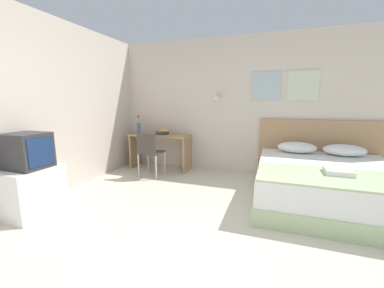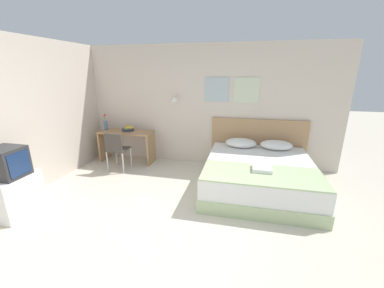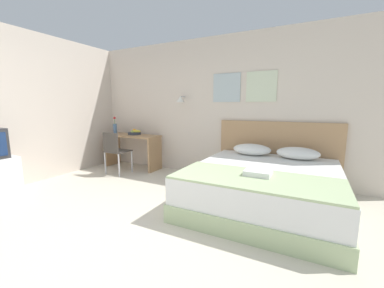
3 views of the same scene
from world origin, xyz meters
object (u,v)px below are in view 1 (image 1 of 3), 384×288
at_px(desk, 160,145).
at_px(desk_chair, 149,151).
at_px(pillow_right, 344,150).
at_px(headboard, 317,150).
at_px(folded_towel_near_foot, 339,171).
at_px(fruit_bowl, 162,132).
at_px(flower_vase, 139,127).
at_px(throw_blanket, 340,178).
at_px(pillow_left, 297,147).
at_px(tv_stand, 32,191).
at_px(television, 27,151).
at_px(bed, 327,185).

height_order(desk, desk_chair, desk_chair).
bearing_deg(pillow_right, headboard, 141.67).
bearing_deg(pillow_right, desk, 179.86).
distance_m(folded_towel_near_foot, fruit_bowl, 3.26).
relative_size(desk_chair, flower_vase, 2.21).
xyz_separation_m(pillow_right, throw_blanket, (-0.36, -1.37, -0.08)).
bearing_deg(pillow_left, desk_chair, -167.42).
bearing_deg(headboard, desk, -174.78).
bearing_deg(folded_towel_near_foot, tv_stand, -162.49).
relative_size(desk, television, 2.73).
bearing_deg(throw_blanket, desk_chair, 164.85).
bearing_deg(pillow_right, desk_chair, -170.09).
distance_m(throw_blanket, flower_vase, 3.82).
xyz_separation_m(desk_chair, tv_stand, (-0.68, -1.80, -0.21)).
height_order(throw_blanket, television, television).
bearing_deg(fruit_bowl, desk, -115.94).
xyz_separation_m(bed, throw_blanket, (0.00, -0.60, 0.29)).
relative_size(tv_stand, television, 1.42).
relative_size(pillow_right, throw_blanket, 0.35).
relative_size(folded_towel_near_foot, desk_chair, 0.35).
distance_m(pillow_right, desk_chair, 3.35).
xyz_separation_m(bed, fruit_bowl, (-2.98, 0.84, 0.51)).
distance_m(desk, television, 2.48).
relative_size(bed, pillow_right, 3.23).
bearing_deg(flower_vase, desk, -3.37).
relative_size(desk_chair, fruit_bowl, 2.90).
height_order(folded_towel_near_foot, television, television).
relative_size(headboard, flower_vase, 5.23).
bearing_deg(pillow_left, throw_blanket, -75.38).
bearing_deg(throw_blanket, folded_towel_near_foot, 86.37).
relative_size(pillow_right, desk, 0.51).
distance_m(folded_towel_near_foot, tv_stand, 3.82).
bearing_deg(flower_vase, folded_towel_near_foot, -19.69).
bearing_deg(desk_chair, headboard, 16.29).
distance_m(fruit_bowl, tv_stand, 2.56).
distance_m(pillow_left, fruit_bowl, 2.62).
bearing_deg(fruit_bowl, tv_stand, -104.80).
height_order(pillow_left, throw_blanket, pillow_left).
height_order(flower_vase, television, flower_vase).
bearing_deg(desk, desk_chair, -83.69).
distance_m(tv_stand, television, 0.52).
xyz_separation_m(pillow_left, desk_chair, (-2.58, -0.58, -0.12)).
distance_m(bed, pillow_right, 0.93).
xyz_separation_m(pillow_left, flower_vase, (-3.17, 0.04, 0.24)).
height_order(pillow_left, desk_chair, desk_chair).
bearing_deg(television, bed, 23.83).
height_order(headboard, desk_chair, headboard).
height_order(throw_blanket, desk, desk).
relative_size(bed, desk_chair, 2.41).
height_order(flower_vase, tv_stand, flower_vase).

